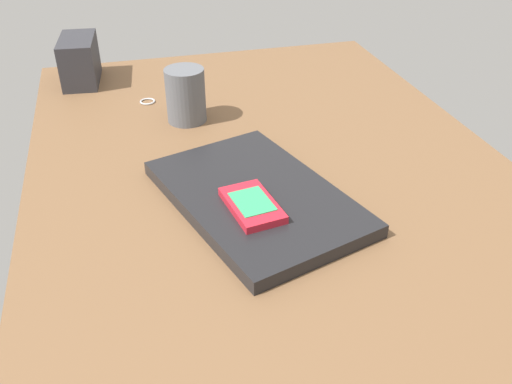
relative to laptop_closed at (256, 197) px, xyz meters
The scene contains 6 objects.
desk_surface 10.09cm from the laptop_closed, 33.40° to the right, with size 120.00×80.00×3.00cm, color brown.
laptop_closed is the anchor object (origin of this frame).
cell_phone_on_laptop 4.92cm from the laptop_closed, 158.27° to the left, with size 11.59×7.85×1.32cm.
desk_organizer 62.33cm from the laptop_closed, 23.83° to the left, with size 13.80×7.31×9.86cm, color #2D2D33.
pen_cup 31.98cm from the laptop_closed, 10.12° to the left, with size 7.50×7.50×10.37cm, color #595B60.
key_ring 43.55cm from the laptop_closed, 16.36° to the left, with size 3.17×3.17×0.36cm, color silver.
Camera 1 is at (-75.38, 23.16, 50.36)cm, focal length 38.98 mm.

